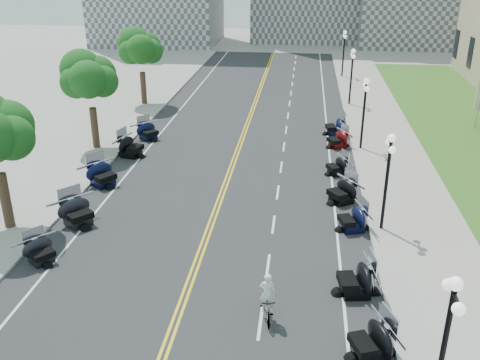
{
  "coord_description": "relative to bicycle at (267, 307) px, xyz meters",
  "views": [
    {
      "loc": [
        4.4,
        -20.37,
        12.89
      ],
      "look_at": [
        1.35,
        4.93,
        2.0
      ],
      "focal_mm": 40.0,
      "sensor_mm": 36.0,
      "label": 1
    }
  ],
  "objects": [
    {
      "name": "motorcycle_s_5",
      "position": [
        -10.39,
        2.86,
        0.08
      ],
      "size": [
        2.5,
        2.5,
        1.24
      ],
      "primitive_type": null,
      "rotation": [
        0.0,
        0.0,
        0.88
      ],
      "color": "black",
      "rests_on": "road"
    },
    {
      "name": "edge_line_south",
      "position": [
        -9.82,
        13.71,
        -0.53
      ],
      "size": [
        0.12,
        90.0,
        0.0
      ],
      "primitive_type": "cube",
      "color": "white",
      "rests_on": "road"
    },
    {
      "name": "lane_dash_12",
      "position": [
        -0.22,
        27.71,
        -0.53
      ],
      "size": [
        0.12,
        2.0,
        0.0
      ],
      "primitive_type": "cube",
      "color": "white",
      "rests_on": "road"
    },
    {
      "name": "lane_dash_19",
      "position": [
        -0.22,
        55.71,
        -0.53
      ],
      "size": [
        0.12,
        2.0,
        0.0
      ],
      "primitive_type": "cube",
      "color": "white",
      "rests_on": "road"
    },
    {
      "name": "motorcycle_s_6",
      "position": [
        -10.17,
        6.52,
        0.24
      ],
      "size": [
        3.14,
        3.14,
        1.56
      ],
      "primitive_type": null,
      "rotation": [
        0.0,
        0.0,
        0.86
      ],
      "color": "black",
      "rests_on": "road"
    },
    {
      "name": "centerline_yellow_b",
      "position": [
        -3.3,
        13.71,
        -0.53
      ],
      "size": [
        0.12,
        90.0,
        0.0
      ],
      "primitive_type": "cube",
      "color": "yellow",
      "rests_on": "road"
    },
    {
      "name": "lane_dash_13",
      "position": [
        -0.22,
        31.71,
        -0.53
      ],
      "size": [
        0.12,
        2.0,
        0.0
      ],
      "primitive_type": "cube",
      "color": "white",
      "rests_on": "road"
    },
    {
      "name": "lane_dash_18",
      "position": [
        -0.22,
        51.71,
        -0.53
      ],
      "size": [
        0.12,
        2.0,
        0.0
      ],
      "primitive_type": "cube",
      "color": "white",
      "rests_on": "road"
    },
    {
      "name": "lane_dash_8",
      "position": [
        -0.22,
        11.71,
        -0.53
      ],
      "size": [
        0.12,
        2.0,
        0.0
      ],
      "primitive_type": "cube",
      "color": "white",
      "rests_on": "road"
    },
    {
      "name": "motorcycle_n_10",
      "position": [
        3.52,
        22.94,
        0.2
      ],
      "size": [
        2.38,
        2.38,
        1.48
      ],
      "primitive_type": null,
      "rotation": [
        0.0,
        0.0,
        -1.43
      ],
      "color": "black",
      "rests_on": "road"
    },
    {
      "name": "sidewalk_south",
      "position": [
        -13.92,
        13.71,
        -0.46
      ],
      "size": [
        5.0,
        90.0,
        0.15
      ],
      "primitive_type": "cube",
      "color": "#9E9991",
      "rests_on": "ground"
    },
    {
      "name": "street_lamp_5",
      "position": [
        5.18,
        43.71,
        2.06
      ],
      "size": [
        0.5,
        1.2,
        4.9
      ],
      "primitive_type": null,
      "color": "black",
      "rests_on": "sidewalk_north"
    },
    {
      "name": "lane_dash_16",
      "position": [
        -0.22,
        43.71,
        -0.53
      ],
      "size": [
        0.12,
        2.0,
        0.0
      ],
      "primitive_type": "cube",
      "color": "white",
      "rests_on": "road"
    },
    {
      "name": "centerline_yellow_a",
      "position": [
        -3.54,
        13.71,
        -0.53
      ],
      "size": [
        0.12,
        90.0,
        0.0
      ],
      "primitive_type": "cube",
      "color": "yellow",
      "rests_on": "road"
    },
    {
      "name": "lane_dash_17",
      "position": [
        -0.22,
        47.71,
        -0.53
      ],
      "size": [
        0.12,
        2.0,
        0.0
      ],
      "primitive_type": "cube",
      "color": "white",
      "rests_on": "road"
    },
    {
      "name": "motorcycle_n_4",
      "position": [
        3.69,
        -1.62,
        0.18
      ],
      "size": [
        2.66,
        2.66,
        1.44
      ],
      "primitive_type": null,
      "rotation": [
        0.0,
        0.0,
        -1.21
      ],
      "color": "black",
      "rests_on": "road"
    },
    {
      "name": "motorcycle_n_5",
      "position": [
        3.45,
        2.08,
        0.22
      ],
      "size": [
        2.46,
        2.46,
        1.51
      ],
      "primitive_type": null,
      "rotation": [
        0.0,
        0.0,
        -1.41
      ],
      "color": "black",
      "rests_on": "road"
    },
    {
      "name": "street_lamp_3",
      "position": [
        5.18,
        19.71,
        2.06
      ],
      "size": [
        0.5,
        1.2,
        4.9
      ],
      "primitive_type": null,
      "color": "black",
      "rests_on": "sidewalk_north"
    },
    {
      "name": "motorcycle_s_7",
      "position": [
        -10.68,
        11.51,
        0.24
      ],
      "size": [
        3.11,
        3.11,
        1.55
      ],
      "primitive_type": null,
      "rotation": [
        0.0,
        0.0,
        0.92
      ],
      "color": "black",
      "rests_on": "road"
    },
    {
      "name": "lane_dash_10",
      "position": [
        -0.22,
        19.71,
        -0.53
      ],
      "size": [
        0.12,
        2.0,
        0.0
      ],
      "primitive_type": "cube",
      "color": "white",
      "rests_on": "road"
    },
    {
      "name": "motorcycle_s_9",
      "position": [
        -10.35,
        20.17,
        0.16
      ],
      "size": [
        2.83,
        2.83,
        1.4
      ],
      "primitive_type": null,
      "rotation": [
        0.0,
        0.0,
        0.84
      ],
      "color": "black",
      "rests_on": "road"
    },
    {
      "name": "lane_dash_14",
      "position": [
        -0.22,
        35.71,
        -0.53
      ],
      "size": [
        0.12,
        2.0,
        0.0
      ],
      "primitive_type": "cube",
      "color": "white",
      "rests_on": "road"
    },
    {
      "name": "motorcycle_s_8",
      "position": [
        -10.52,
        16.51,
        0.24
      ],
      "size": [
        2.68,
        2.68,
        1.56
      ],
      "primitive_type": null,
      "rotation": [
        0.0,
        0.0,
        1.34
      ],
      "color": "black",
      "rests_on": "road"
    },
    {
      "name": "motorcycle_n_7",
      "position": [
        3.37,
        10.83,
        0.19
      ],
      "size": [
        2.89,
        2.89,
        1.45
      ],
      "primitive_type": null,
      "rotation": [
        0.0,
        0.0,
        -0.97
      ],
      "color": "black",
      "rests_on": "road"
    },
    {
      "name": "lane_dash_5",
      "position": [
        -0.22,
        -0.29,
        -0.53
      ],
      "size": [
        0.12,
        2.0,
        0.0
      ],
      "primitive_type": "cube",
      "color": "white",
      "rests_on": "road"
    },
    {
      "name": "street_lamp_4",
      "position": [
        5.18,
        31.71,
        2.06
      ],
      "size": [
        0.5,
        1.2,
        4.9
      ],
      "primitive_type": null,
      "color": "black",
      "rests_on": "sidewalk_north"
    },
    {
      "name": "street_lamp_2",
      "position": [
        5.18,
        7.71,
        2.06
      ],
      "size": [
        0.5,
        1.2,
        4.9
      ],
      "primitive_type": null,
      "color": "black",
      "rests_on": "sidewalk_north"
    },
    {
      "name": "bicycle",
      "position": [
        0.0,
        0.0,
        0.0
      ],
      "size": [
        0.81,
        1.85,
        1.07
      ],
      "primitive_type": "imported",
      "rotation": [
        0.0,
        0.0,
        0.17
      ],
      "color": "#A51414",
      "rests_on": "road"
    },
    {
      "name": "lane_dash_6",
      "position": [
        -0.22,
        3.71,
        -0.53
      ],
      "size": [
        0.12,
        2.0,
        0.0
      ],
      "primitive_type": "cube",
      "color": "white",
      "rests_on": "road"
    },
    {
      "name": "motorcycle_n_8",
      "position": [
        3.3,
        14.92,
        0.08
      ],
      "size": [
        2.33,
        2.33,
        1.24
      ],
      "primitive_type": null,
      "rotation": [
        0.0,
        0.0,
        -1.17
      ],
      "color": "black",
      "rests_on": "road"
    },
    {
      "name": "lane_dash_9",
      "position": [
        -0.22,
        15.71,
        -0.53
      ],
      "size": [
        0.12,
        2.0,
        0.0
      ],
      "primitive_type": "cube",
      "color": "white",
      "rests_on": "road"
    },
    {
      "name": "lane_dash_11",
      "position": [
        -0.22,
        23.71,
        -0.53
      ],
      "size": [
        0.12,
        2.0,
        0.0
      ],
      "primitive_type": "cube",
      "color": "white",
      "rests_on": "road"
    },
    {
      "name": "lane_dash_7",
      "position": [
        -0.22,
        7.71,
        -0.53
      ],
      "size": [
        0.12,
        2.0,
        0.0
      ],
      "primitive_type": "cube",
      "color": "white",
      "rests_on": "road"
    },
    {
      "name": "motorcycle_n_6",
      "position": [
        3.73,
        7.61,
        0.15
      ],
      "size": [
        2.46,
        2.46,
        1.38
      ],
      "primitive_type": null,
      "rotation": [
        0.0,
        0.0,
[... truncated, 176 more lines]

